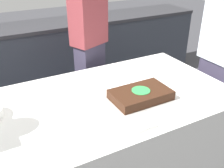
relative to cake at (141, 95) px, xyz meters
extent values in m
cube|color=#333842|center=(-0.32, 1.75, -0.34)|extent=(4.40, 0.55, 0.88)
cube|color=#2D2D33|center=(-0.32, 1.75, 0.12)|extent=(4.40, 0.58, 0.04)
cube|color=silver|center=(-0.32, 0.14, -0.41)|extent=(2.12, 1.08, 0.74)
cube|color=#B7B2AD|center=(0.00, 0.00, -0.03)|extent=(0.46, 0.30, 0.00)
cube|color=#381E11|center=(0.00, 0.00, 0.00)|extent=(0.42, 0.26, 0.07)
cylinder|color=green|center=(0.00, 0.00, 0.04)|extent=(0.13, 0.13, 0.00)
cylinder|color=white|center=(-0.02, 0.32, -0.03)|extent=(0.22, 0.22, 0.00)
cylinder|color=white|center=(0.50, 0.26, -0.03)|extent=(0.22, 0.22, 0.00)
cube|color=white|center=(-0.17, -0.28, -0.03)|extent=(0.15, 0.10, 0.02)
cube|color=#383347|center=(0.00, 0.90, -0.33)|extent=(0.32, 0.26, 0.90)
cube|color=brown|center=(0.00, 0.90, 0.40)|extent=(0.39, 0.31, 0.57)
cube|color=#383347|center=(0.96, 0.14, -0.37)|extent=(0.16, 0.32, 0.81)
camera|label=1|loc=(-0.96, -1.35, 0.95)|focal=42.00mm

